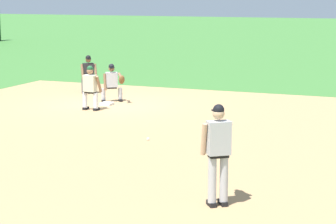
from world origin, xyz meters
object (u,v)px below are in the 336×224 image
first_base_bag (107,104)px  baserunner (90,86)px  baseball (148,139)px  first_baseman (112,81)px  pitcher (219,148)px  umpire (89,73)px

first_base_bag → baserunner: size_ratio=0.26×
baseball → first_baseman: bearing=35.1°
pitcher → umpire: size_ratio=1.27×
baseball → umpire: size_ratio=0.05×
baserunner → umpire: 3.60m
pitcher → first_base_bag: bearing=37.4°
baseball → first_baseman: size_ratio=0.06×
first_baseman → baseball: bearing=-144.9°
baseball → first_baseman: first_baseman is taller
first_base_bag → first_baseman: first_baseman is taller
first_base_bag → baserunner: 1.33m
first_base_bag → pitcher: (-8.83, -6.76, 1.01)m
first_base_bag → umpire: bearing=41.6°
baseball → pitcher: bearing=-143.1°
pitcher → baserunner: 10.30m
pitcher → umpire: (10.87, 8.57, -0.27)m
first_base_bag → baseball: size_ratio=5.14×
pitcher → baserunner: size_ratio=1.27×
pitcher → umpire: 13.85m
baseball → pitcher: 5.57m
baserunner → umpire: same height
baseball → baserunner: size_ratio=0.05×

